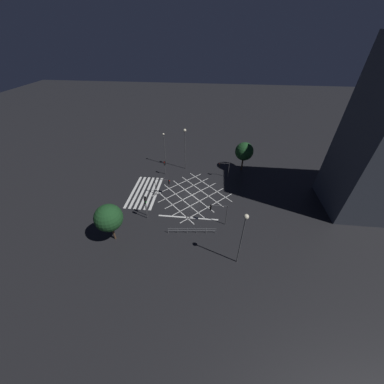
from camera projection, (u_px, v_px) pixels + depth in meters
name	position (u px, v px, depth m)	size (l,w,h in m)	color
ground_plane	(192.00, 195.00, 40.04)	(200.00, 200.00, 0.00)	black
road_markings	(163.00, 194.00, 40.21)	(14.93, 19.03, 0.01)	silver
traffic_light_nw_cross	(223.00, 166.00, 43.39)	(0.36, 2.14, 3.43)	#424244
traffic_light_sw_main	(165.00, 165.00, 44.26)	(0.39, 0.36, 3.23)	#424244
traffic_light_ne_cross	(218.00, 210.00, 32.41)	(0.36, 2.74, 4.00)	#424244
traffic_light_se_cross	(145.00, 204.00, 33.38)	(0.36, 0.39, 4.23)	#424244
traffic_light_median_south	(163.00, 183.00, 38.64)	(0.36, 2.86, 3.50)	#424244
traffic_light_se_main	(146.00, 202.00, 34.01)	(0.39, 0.36, 4.01)	#424244
street_lamp_east	(185.00, 140.00, 43.42)	(0.58, 0.58, 9.07)	#424244
street_lamp_west	(244.00, 228.00, 24.66)	(0.61, 0.61, 8.68)	#424244
street_lamp_far	(164.00, 145.00, 46.19)	(0.42, 0.42, 7.37)	#424244
street_tree_near	(244.00, 152.00, 44.39)	(3.77, 3.77, 6.35)	#473323
street_tree_far	(109.00, 218.00, 29.21)	(3.88, 3.88, 6.23)	#473323
pedestrian_railing	(192.00, 230.00, 32.23)	(0.82, 7.19, 1.05)	gray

